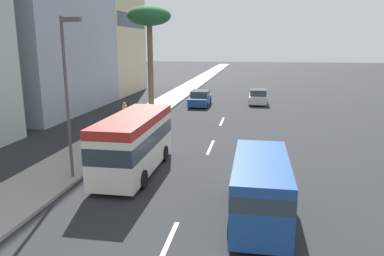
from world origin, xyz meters
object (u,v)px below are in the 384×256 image
object	(u,v)px
minibus_fourth	(134,141)
pedestrian_near_lamp	(125,113)
street_lamp	(68,82)
palm_tree	(149,20)
car_third	(258,97)
car_lead	(200,99)
van_second	(261,185)

from	to	relation	value
minibus_fourth	pedestrian_near_lamp	distance (m)	10.27
street_lamp	palm_tree	bearing A→B (deg)	3.55
car_third	street_lamp	xyz separation A→B (m)	(-24.49, 8.58, 3.85)
car_lead	car_third	size ratio (longest dim) A/B	1.04
car_lead	pedestrian_near_lamp	size ratio (longest dim) A/B	2.43
pedestrian_near_lamp	palm_tree	distance (m)	9.41
palm_tree	car_third	bearing A→B (deg)	-52.65
minibus_fourth	pedestrian_near_lamp	bearing A→B (deg)	-157.72
car_third	minibus_fourth	world-z (taller)	minibus_fourth
car_third	palm_tree	world-z (taller)	palm_tree
street_lamp	car_third	bearing A→B (deg)	-19.32
car_third	palm_tree	size ratio (longest dim) A/B	0.46
car_third	minibus_fourth	distance (m)	23.79
car_lead	minibus_fourth	xyz separation A→B (m)	(-20.76, 0.21, 0.84)
van_second	palm_tree	world-z (taller)	palm_tree
palm_tree	van_second	bearing A→B (deg)	-154.11
car_third	pedestrian_near_lamp	world-z (taller)	pedestrian_near_lamp
car_third	palm_tree	distance (m)	14.30
car_lead	pedestrian_near_lamp	bearing A→B (deg)	-20.00
car_lead	street_lamp	xyz separation A→B (m)	(-22.27, 2.68, 3.86)
minibus_fourth	car_lead	bearing A→B (deg)	179.42
car_third	pedestrian_near_lamp	xyz separation A→B (m)	(-13.48, 10.00, 0.43)
van_second	palm_tree	xyz separation A→B (m)	(19.80, 9.61, 7.01)
pedestrian_near_lamp	street_lamp	bearing A→B (deg)	-167.74
minibus_fourth	street_lamp	size ratio (longest dim) A/B	0.96
van_second	pedestrian_near_lamp	xyz separation A→B (m)	(13.69, 9.97, -0.14)
palm_tree	street_lamp	xyz separation A→B (m)	(-17.12, -1.06, -3.72)
van_second	pedestrian_near_lamp	bearing A→B (deg)	36.07
pedestrian_near_lamp	palm_tree	bearing A→B (deg)	1.57
van_second	car_third	world-z (taller)	van_second
van_second	car_third	xyz separation A→B (m)	(27.17, -0.03, -0.56)
van_second	street_lamp	xyz separation A→B (m)	(2.68, 8.55, 3.29)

